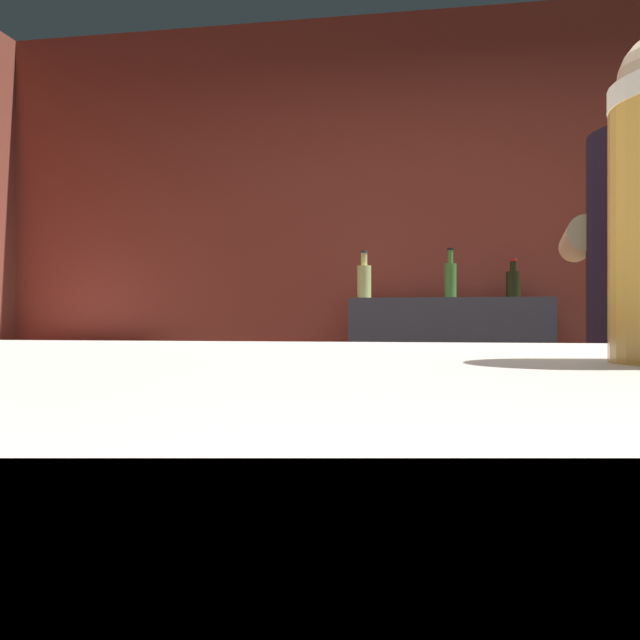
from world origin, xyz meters
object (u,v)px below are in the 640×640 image
mini_fridge (59,442)px  bottle_vinegar (364,280)px  bottle_olive_oil (513,283)px  bottle_hot_sauce (450,279)px  mixing_bowl (483,373)px

mini_fridge → bottle_vinegar: 1.72m
bottle_vinegar → bottle_olive_oil: bearing=8.6°
bottle_olive_oil → mini_fridge: bearing=-174.7°
bottle_vinegar → bottle_olive_oil: size_ratio=1.22×
mini_fridge → bottle_hot_sauce: size_ratio=4.26×
bottle_hot_sauce → bottle_olive_oil: 0.31m
bottle_hot_sauce → bottle_vinegar: size_ratio=1.02×
mixing_bowl → bottle_hot_sauce: (-0.06, 1.35, 0.34)m
mixing_bowl → bottle_olive_oil: bearing=80.9°
bottle_hot_sauce → bottle_olive_oil: bearing=19.0°
mixing_bowl → bottle_olive_oil: 1.50m
mini_fridge → bottle_vinegar: size_ratio=4.35×
mixing_bowl → bottle_vinegar: (-0.47, 1.34, 0.33)m
mini_fridge → bottle_olive_oil: bearing=5.3°
mini_fridge → bottle_vinegar: bottle_vinegar is taller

